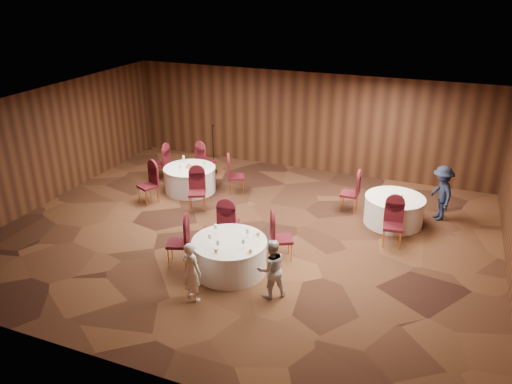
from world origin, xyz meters
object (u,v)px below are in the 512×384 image
at_px(table_right, 394,210).
at_px(woman_a, 192,271).
at_px(table_left, 190,179).
at_px(woman_b, 271,269).
at_px(man_c, 441,193).
at_px(mic_stand, 214,158).
at_px(table_main, 230,256).

relative_size(table_right, woman_a, 1.19).
height_order(table_left, table_right, same).
xyz_separation_m(woman_a, woman_b, (1.41, 0.67, -0.00)).
distance_m(table_right, man_c, 1.35).
bearing_deg(man_c, mic_stand, -121.69).
height_order(woman_a, woman_b, woman_a).
bearing_deg(woman_b, man_c, -161.00).
height_order(woman_a, man_c, man_c).
bearing_deg(table_right, mic_stand, 164.96).
relative_size(table_main, woman_a, 1.28).
distance_m(table_main, mic_stand, 6.05).
bearing_deg(mic_stand, woman_a, -67.21).
distance_m(table_main, man_c, 6.00).
distance_m(woman_a, woman_b, 1.57).
bearing_deg(mic_stand, table_right, -15.04).
xyz_separation_m(mic_stand, woman_b, (4.14, -5.81, 0.18)).
bearing_deg(table_main, mic_stand, 119.51).
height_order(table_main, woman_a, woman_a).
height_order(table_right, man_c, man_c).
bearing_deg(woman_a, mic_stand, -47.38).
xyz_separation_m(table_main, table_right, (3.02, 3.65, 0.00)).
relative_size(table_right, mic_stand, 0.97).
height_order(table_left, woman_a, woman_a).
bearing_deg(table_main, table_left, 129.32).
relative_size(table_main, mic_stand, 1.03).
distance_m(table_main, table_right, 4.74).
relative_size(woman_a, man_c, 0.86).
bearing_deg(table_main, man_c, 46.82).
bearing_deg(woman_a, table_main, -81.84).
bearing_deg(woman_b, woman_a, -14.65).
bearing_deg(table_main, woman_b, -25.32).
xyz_separation_m(mic_stand, woman_a, (2.73, -6.49, 0.18)).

